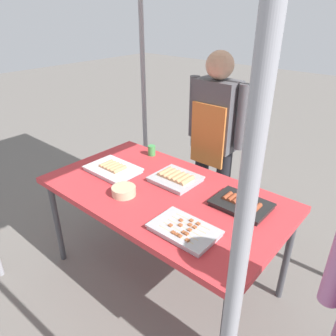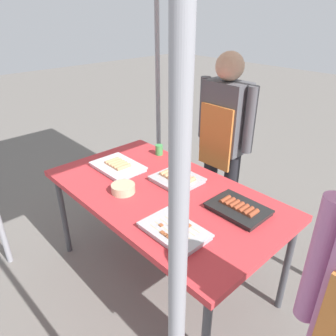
# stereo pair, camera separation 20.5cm
# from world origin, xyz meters

# --- Properties ---
(ground_plane) EXTENTS (18.00, 18.00, 0.00)m
(ground_plane) POSITION_xyz_m (0.00, 0.00, 0.00)
(ground_plane) COLOR #66605B
(stall_table) EXTENTS (1.60, 0.90, 0.75)m
(stall_table) POSITION_xyz_m (0.00, 0.00, 0.70)
(stall_table) COLOR #C63338
(stall_table) RESTS_ON ground
(tray_grilled_sausages) EXTENTS (0.31, 0.27, 0.06)m
(tray_grilled_sausages) POSITION_xyz_m (-0.02, 0.16, 0.77)
(tray_grilled_sausages) COLOR #ADADB2
(tray_grilled_sausages) RESTS_ON stall_table
(tray_meat_skewers) EXTENTS (0.36, 0.23, 0.04)m
(tray_meat_skewers) POSITION_xyz_m (0.37, -0.25, 0.77)
(tray_meat_skewers) COLOR #ADADB2
(tray_meat_skewers) RESTS_ON stall_table
(tray_pork_links) EXTENTS (0.37, 0.27, 0.05)m
(tray_pork_links) POSITION_xyz_m (-0.46, -0.03, 0.77)
(tray_pork_links) COLOR silver
(tray_pork_links) RESTS_ON stall_table
(tray_spring_rolls) EXTENTS (0.34, 0.24, 0.05)m
(tray_spring_rolls) POSITION_xyz_m (0.48, 0.17, 0.77)
(tray_spring_rolls) COLOR black
(tray_spring_rolls) RESTS_ON stall_table
(condiment_bowl) EXTENTS (0.15, 0.15, 0.06)m
(condiment_bowl) POSITION_xyz_m (-0.16, -0.20, 0.78)
(condiment_bowl) COLOR #BFB28C
(condiment_bowl) RESTS_ON stall_table
(drink_cup_near_edge) EXTENTS (0.06, 0.06, 0.08)m
(drink_cup_near_edge) POSITION_xyz_m (-0.44, 0.36, 0.79)
(drink_cup_near_edge) COLOR #3F994C
(drink_cup_near_edge) RESTS_ON stall_table
(vendor_woman) EXTENTS (0.52, 0.23, 1.55)m
(vendor_woman) POSITION_xyz_m (-0.10, 0.75, 0.91)
(vendor_woman) COLOR black
(vendor_woman) RESTS_ON ground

